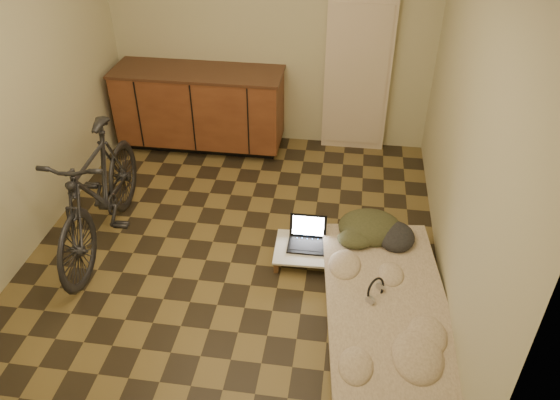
# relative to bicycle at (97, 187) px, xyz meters

# --- Properties ---
(room_shell) EXTENTS (3.50, 4.00, 2.60)m
(room_shell) POSITION_rel_bicycle_xyz_m (1.14, 0.12, 0.72)
(room_shell) COLOR brown
(room_shell) RESTS_ON ground
(cabinets) EXTENTS (1.84, 0.62, 0.91)m
(cabinets) POSITION_rel_bicycle_xyz_m (0.39, 1.82, -0.12)
(cabinets) COLOR black
(cabinets) RESTS_ON ground
(appliance_panel) EXTENTS (0.70, 0.10, 1.70)m
(appliance_panel) POSITION_rel_bicycle_xyz_m (2.09, 2.06, 0.27)
(appliance_panel) COLOR beige
(appliance_panel) RESTS_ON ground
(bicycle) EXTENTS (0.62, 1.83, 1.17)m
(bicycle) POSITION_rel_bicycle_xyz_m (0.00, 0.00, 0.00)
(bicycle) COLOR black
(bicycle) RESTS_ON ground
(futon) EXTENTS (1.11, 1.98, 0.16)m
(futon) POSITION_rel_bicycle_xyz_m (2.44, -0.57, -0.50)
(futon) COLOR #BDB597
(futon) RESTS_ON ground
(clothing_pile) EXTENTS (0.63, 0.55, 0.23)m
(clothing_pile) POSITION_rel_bicycle_xyz_m (2.36, 0.23, -0.31)
(clothing_pile) COLOR #353820
(clothing_pile) RESTS_ON futon
(headphones) EXTENTS (0.29, 0.29, 0.14)m
(headphones) POSITION_rel_bicycle_xyz_m (2.35, -0.52, -0.35)
(headphones) COLOR black
(headphones) RESTS_ON futon
(lap_desk) EXTENTS (0.73, 0.48, 0.12)m
(lap_desk) POSITION_rel_bicycle_xyz_m (1.86, 0.02, -0.48)
(lap_desk) COLOR brown
(lap_desk) RESTS_ON ground
(laptop) EXTENTS (0.32, 0.29, 0.22)m
(laptop) POSITION_rel_bicycle_xyz_m (1.77, 0.09, -0.42)
(laptop) COLOR black
(laptop) RESTS_ON lap_desk
(mouse) EXTENTS (0.06, 0.09, 0.03)m
(mouse) POSITION_rel_bicycle_xyz_m (2.11, -0.01, -0.45)
(mouse) COLOR silver
(mouse) RESTS_ON lap_desk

